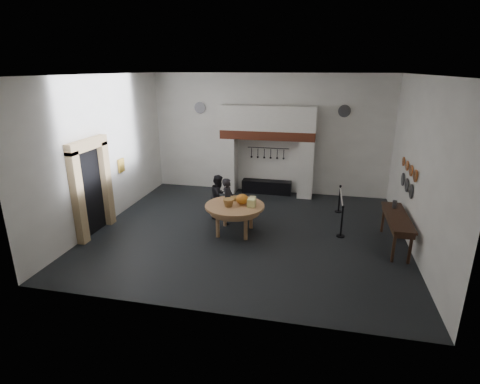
% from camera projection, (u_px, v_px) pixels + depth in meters
% --- Properties ---
extents(floor, '(9.00, 8.00, 0.02)m').
position_uv_depth(floor, '(248.00, 231.00, 11.22)').
color(floor, black).
rests_on(floor, ground).
extents(ceiling, '(9.00, 8.00, 0.02)m').
position_uv_depth(ceiling, '(250.00, 75.00, 9.80)').
color(ceiling, silver).
rests_on(ceiling, wall_back).
extents(wall_back, '(9.00, 0.02, 4.50)m').
position_uv_depth(wall_back, '(269.00, 135.00, 14.22)').
color(wall_back, white).
rests_on(wall_back, floor).
extents(wall_front, '(9.00, 0.02, 4.50)m').
position_uv_depth(wall_front, '(207.00, 208.00, 6.80)').
color(wall_front, white).
rests_on(wall_front, floor).
extents(wall_left, '(0.02, 8.00, 4.50)m').
position_uv_depth(wall_left, '(104.00, 151.00, 11.42)').
color(wall_left, white).
rests_on(wall_left, floor).
extents(wall_right, '(0.02, 8.00, 4.50)m').
position_uv_depth(wall_right, '(421.00, 167.00, 9.60)').
color(wall_right, white).
rests_on(wall_right, floor).
extents(chimney_pier_left, '(0.55, 0.70, 2.15)m').
position_uv_depth(chimney_pier_left, '(229.00, 165.00, 14.56)').
color(chimney_pier_left, silver).
rests_on(chimney_pier_left, floor).
extents(chimney_pier_right, '(0.55, 0.70, 2.15)m').
position_uv_depth(chimney_pier_right, '(306.00, 169.00, 13.97)').
color(chimney_pier_right, silver).
rests_on(chimney_pier_right, floor).
extents(hearth_brick_band, '(3.50, 0.72, 0.32)m').
position_uv_depth(hearth_brick_band, '(268.00, 135.00, 13.88)').
color(hearth_brick_band, '#9E442B').
rests_on(hearth_brick_band, chimney_pier_left).
extents(chimney_hood, '(3.50, 0.70, 0.90)m').
position_uv_depth(chimney_hood, '(268.00, 118.00, 13.68)').
color(chimney_hood, silver).
rests_on(chimney_hood, hearth_brick_band).
extents(iron_range, '(1.90, 0.45, 0.50)m').
position_uv_depth(iron_range, '(267.00, 187.00, 14.59)').
color(iron_range, black).
rests_on(iron_range, floor).
extents(utensil_rail, '(1.60, 0.02, 0.02)m').
position_uv_depth(utensil_rail, '(268.00, 148.00, 14.30)').
color(utensil_rail, black).
rests_on(utensil_rail, wall_back).
extents(door_recess, '(0.04, 1.10, 2.50)m').
position_uv_depth(door_recess, '(90.00, 192.00, 10.80)').
color(door_recess, black).
rests_on(door_recess, floor).
extents(door_jamb_near, '(0.22, 0.30, 2.60)m').
position_uv_depth(door_jamb_near, '(78.00, 199.00, 10.12)').
color(door_jamb_near, tan).
rests_on(door_jamb_near, floor).
extents(door_jamb_far, '(0.22, 0.30, 2.60)m').
position_uv_depth(door_jamb_far, '(106.00, 184.00, 11.42)').
color(door_jamb_far, tan).
rests_on(door_jamb_far, floor).
extents(door_lintel, '(0.22, 1.70, 0.30)m').
position_uv_depth(door_lintel, '(87.00, 145.00, 10.34)').
color(door_lintel, tan).
rests_on(door_lintel, door_jamb_near).
extents(wall_plaque, '(0.05, 0.34, 0.44)m').
position_uv_depth(wall_plaque, '(121.00, 165.00, 12.36)').
color(wall_plaque, gold).
rests_on(wall_plaque, wall_left).
extents(work_table, '(1.88, 1.88, 0.07)m').
position_uv_depth(work_table, '(235.00, 206.00, 10.90)').
color(work_table, tan).
rests_on(work_table, floor).
extents(pumpkin, '(0.36, 0.36, 0.31)m').
position_uv_depth(pumpkin, '(242.00, 199.00, 10.89)').
color(pumpkin, orange).
rests_on(pumpkin, work_table).
extents(cheese_block_big, '(0.22, 0.22, 0.24)m').
position_uv_depth(cheese_block_big, '(251.00, 203.00, 10.70)').
color(cheese_block_big, '#F9F995').
rests_on(cheese_block_big, work_table).
extents(cheese_block_small, '(0.18, 0.18, 0.20)m').
position_uv_depth(cheese_block_small, '(253.00, 200.00, 10.99)').
color(cheese_block_small, '#D1C07D').
rests_on(cheese_block_small, work_table).
extents(wicker_basket, '(0.35, 0.35, 0.22)m').
position_uv_depth(wicker_basket, '(228.00, 203.00, 10.74)').
color(wicker_basket, '#A4763C').
rests_on(wicker_basket, work_table).
extents(bread_loaf, '(0.31, 0.18, 0.13)m').
position_uv_depth(bread_loaf, '(234.00, 199.00, 11.21)').
color(bread_loaf, '#A97E3C').
rests_on(bread_loaf, work_table).
extents(visitor_near, '(0.40, 0.57, 1.46)m').
position_uv_depth(visitor_near, '(228.00, 201.00, 11.64)').
color(visitor_near, black).
rests_on(visitor_near, floor).
extents(visitor_far, '(0.60, 0.74, 1.43)m').
position_uv_depth(visitor_far, '(219.00, 196.00, 12.10)').
color(visitor_far, black).
rests_on(visitor_far, floor).
extents(side_table, '(0.55, 2.20, 0.06)m').
position_uv_depth(side_table, '(398.00, 217.00, 10.03)').
color(side_table, '#331F12').
rests_on(side_table, floor).
extents(pewter_jug, '(0.12, 0.12, 0.22)m').
position_uv_depth(pewter_jug, '(395.00, 204.00, 10.54)').
color(pewter_jug, '#4F4E53').
rests_on(pewter_jug, side_table).
extents(copper_pan_a, '(0.03, 0.34, 0.34)m').
position_uv_depth(copper_pan_a, '(416.00, 176.00, 9.89)').
color(copper_pan_a, '#C6662D').
rests_on(copper_pan_a, wall_right).
extents(copper_pan_b, '(0.03, 0.32, 0.32)m').
position_uv_depth(copper_pan_b, '(411.00, 171.00, 10.40)').
color(copper_pan_b, '#C6662D').
rests_on(copper_pan_b, wall_right).
extents(copper_pan_c, '(0.03, 0.30, 0.30)m').
position_uv_depth(copper_pan_c, '(407.00, 166.00, 10.91)').
color(copper_pan_c, '#C6662D').
rests_on(copper_pan_c, wall_right).
extents(copper_pan_d, '(0.03, 0.28, 0.28)m').
position_uv_depth(copper_pan_d, '(403.00, 161.00, 11.42)').
color(copper_pan_d, '#C6662D').
rests_on(copper_pan_d, wall_right).
extents(pewter_plate_left, '(0.03, 0.40, 0.40)m').
position_uv_depth(pewter_plate_left, '(411.00, 191.00, 10.24)').
color(pewter_plate_left, '#4C4C51').
rests_on(pewter_plate_left, wall_right).
extents(pewter_plate_mid, '(0.03, 0.40, 0.40)m').
position_uv_depth(pewter_plate_mid, '(407.00, 185.00, 10.79)').
color(pewter_plate_mid, '#4C4C51').
rests_on(pewter_plate_mid, wall_right).
extents(pewter_plate_right, '(0.03, 0.40, 0.40)m').
position_uv_depth(pewter_plate_right, '(403.00, 179.00, 11.35)').
color(pewter_plate_right, '#4C4C51').
rests_on(pewter_plate_right, wall_right).
extents(pewter_plate_back_left, '(0.44, 0.03, 0.44)m').
position_uv_depth(pewter_plate_back_left, '(200.00, 108.00, 14.43)').
color(pewter_plate_back_left, '#4C4C51').
rests_on(pewter_plate_back_left, wall_back).
extents(pewter_plate_back_right, '(0.44, 0.03, 0.44)m').
position_uv_depth(pewter_plate_back_right, '(344.00, 111.00, 13.34)').
color(pewter_plate_back_right, '#4C4C51').
rests_on(pewter_plate_back_right, wall_back).
extents(barrier_post_near, '(0.05, 0.05, 0.90)m').
position_uv_depth(barrier_post_near, '(342.00, 222.00, 10.75)').
color(barrier_post_near, black).
rests_on(barrier_post_near, floor).
extents(barrier_post_far, '(0.05, 0.05, 0.90)m').
position_uv_depth(barrier_post_far, '(339.00, 199.00, 12.60)').
color(barrier_post_far, black).
rests_on(barrier_post_far, floor).
extents(barrier_rope, '(0.04, 2.00, 0.04)m').
position_uv_depth(barrier_rope, '(342.00, 198.00, 11.55)').
color(barrier_rope, beige).
rests_on(barrier_rope, barrier_post_near).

